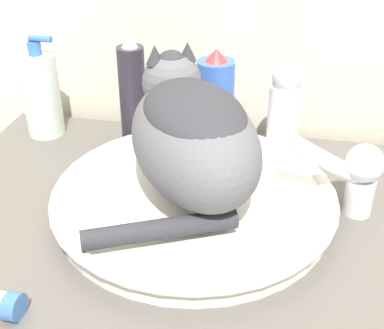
{
  "coord_description": "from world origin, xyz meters",
  "views": [
    {
      "loc": [
        0.1,
        -0.37,
        1.3
      ],
      "look_at": [
        -0.03,
        0.29,
        0.91
      ],
      "focal_mm": 50.0,
      "sensor_mm": 36.0,
      "label": 1
    }
  ],
  "objects_px": {
    "soap_pump_bottle": "(42,94)",
    "lotion_bottle_white": "(284,112)",
    "cat": "(191,132)",
    "faucet": "(356,173)",
    "spray_bottle_trigger": "(215,104)",
    "hairspray_can_black": "(133,94)"
  },
  "relations": [
    {
      "from": "soap_pump_bottle",
      "to": "lotion_bottle_white",
      "type": "bearing_deg",
      "value": 0.0
    },
    {
      "from": "cat",
      "to": "faucet",
      "type": "xyz_separation_m",
      "value": [
        0.24,
        0.04,
        -0.06
      ]
    },
    {
      "from": "faucet",
      "to": "lotion_bottle_white",
      "type": "relative_size",
      "value": 0.84
    },
    {
      "from": "faucet",
      "to": "spray_bottle_trigger",
      "type": "height_order",
      "value": "spray_bottle_trigger"
    },
    {
      "from": "faucet",
      "to": "soap_pump_bottle",
      "type": "height_order",
      "value": "soap_pump_bottle"
    },
    {
      "from": "spray_bottle_trigger",
      "to": "lotion_bottle_white",
      "type": "height_order",
      "value": "spray_bottle_trigger"
    },
    {
      "from": "cat",
      "to": "hairspray_can_black",
      "type": "distance_m",
      "value": 0.25
    },
    {
      "from": "faucet",
      "to": "lotion_bottle_white",
      "type": "height_order",
      "value": "lotion_bottle_white"
    },
    {
      "from": "spray_bottle_trigger",
      "to": "hairspray_can_black",
      "type": "height_order",
      "value": "hairspray_can_black"
    },
    {
      "from": "faucet",
      "to": "cat",
      "type": "bearing_deg",
      "value": -1.95
    },
    {
      "from": "cat",
      "to": "lotion_bottle_white",
      "type": "relative_size",
      "value": 2.04
    },
    {
      "from": "cat",
      "to": "spray_bottle_trigger",
      "type": "distance_m",
      "value": 0.2
    },
    {
      "from": "faucet",
      "to": "lotion_bottle_white",
      "type": "distance_m",
      "value": 0.2
    },
    {
      "from": "hairspray_can_black",
      "to": "faucet",
      "type": "bearing_deg",
      "value": -22.55
    },
    {
      "from": "cat",
      "to": "soap_pump_bottle",
      "type": "height_order",
      "value": "cat"
    },
    {
      "from": "cat",
      "to": "soap_pump_bottle",
      "type": "bearing_deg",
      "value": 30.77
    },
    {
      "from": "spray_bottle_trigger",
      "to": "soap_pump_bottle",
      "type": "xyz_separation_m",
      "value": [
        -0.34,
        0.0,
        -0.01
      ]
    },
    {
      "from": "cat",
      "to": "lotion_bottle_white",
      "type": "height_order",
      "value": "cat"
    },
    {
      "from": "spray_bottle_trigger",
      "to": "soap_pump_bottle",
      "type": "height_order",
      "value": "soap_pump_bottle"
    },
    {
      "from": "faucet",
      "to": "soap_pump_bottle",
      "type": "relative_size",
      "value": 0.73
    },
    {
      "from": "lotion_bottle_white",
      "to": "faucet",
      "type": "bearing_deg",
      "value": -54.81
    },
    {
      "from": "cat",
      "to": "faucet",
      "type": "height_order",
      "value": "cat"
    }
  ]
}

